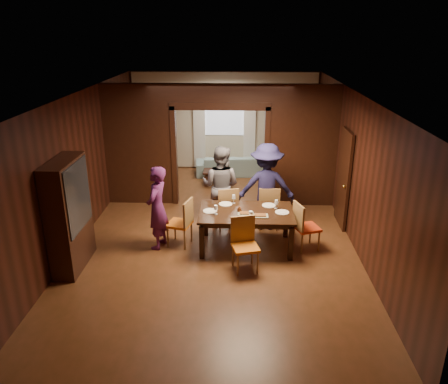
{
  "coord_description": "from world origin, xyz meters",
  "views": [
    {
      "loc": [
        0.45,
        -8.42,
        4.11
      ],
      "look_at": [
        0.16,
        -0.4,
        1.05
      ],
      "focal_mm": 35.0,
      "sensor_mm": 36.0,
      "label": 1
    }
  ],
  "objects_px": {
    "person_navy": "(266,187)",
    "chair_near": "(245,246)",
    "coffee_table": "(218,178)",
    "chair_far_r": "(268,207)",
    "chair_right": "(307,226)",
    "dining_table": "(246,229)",
    "hutch": "(69,215)",
    "chair_left": "(179,222)",
    "person_purple": "(157,208)",
    "person_grey": "(221,186)",
    "sofa": "(230,165)",
    "chair_far_l": "(226,207)"
  },
  "relations": [
    {
      "from": "dining_table",
      "to": "person_purple",
      "type": "bearing_deg",
      "value": -178.56
    },
    {
      "from": "chair_left",
      "to": "chair_right",
      "type": "height_order",
      "value": "same"
    },
    {
      "from": "chair_far_l",
      "to": "chair_far_r",
      "type": "height_order",
      "value": "same"
    },
    {
      "from": "person_grey",
      "to": "person_navy",
      "type": "xyz_separation_m",
      "value": [
        0.97,
        -0.17,
        0.05
      ]
    },
    {
      "from": "person_grey",
      "to": "chair_left",
      "type": "relative_size",
      "value": 1.82
    },
    {
      "from": "person_purple",
      "to": "dining_table",
      "type": "relative_size",
      "value": 0.91
    },
    {
      "from": "chair_near",
      "to": "hutch",
      "type": "height_order",
      "value": "hutch"
    },
    {
      "from": "person_grey",
      "to": "chair_near",
      "type": "distance_m",
      "value": 2.08
    },
    {
      "from": "person_purple",
      "to": "sofa",
      "type": "xyz_separation_m",
      "value": [
        1.29,
        4.58,
        -0.54
      ]
    },
    {
      "from": "person_purple",
      "to": "dining_table",
      "type": "xyz_separation_m",
      "value": [
        1.72,
        0.04,
        -0.45
      ]
    },
    {
      "from": "person_navy",
      "to": "chair_near",
      "type": "xyz_separation_m",
      "value": [
        -0.45,
        -1.8,
        -0.45
      ]
    },
    {
      "from": "sofa",
      "to": "chair_far_r",
      "type": "bearing_deg",
      "value": 98.92
    },
    {
      "from": "coffee_table",
      "to": "chair_far_r",
      "type": "height_order",
      "value": "chair_far_r"
    },
    {
      "from": "hutch",
      "to": "chair_left",
      "type": "bearing_deg",
      "value": 25.68
    },
    {
      "from": "person_grey",
      "to": "person_navy",
      "type": "height_order",
      "value": "person_navy"
    },
    {
      "from": "person_grey",
      "to": "chair_far_l",
      "type": "xyz_separation_m",
      "value": [
        0.14,
        -0.25,
        -0.4
      ]
    },
    {
      "from": "dining_table",
      "to": "chair_far_l",
      "type": "distance_m",
      "value": 0.95
    },
    {
      "from": "person_grey",
      "to": "coffee_table",
      "type": "bearing_deg",
      "value": -67.6
    },
    {
      "from": "person_navy",
      "to": "chair_near",
      "type": "height_order",
      "value": "person_navy"
    },
    {
      "from": "person_purple",
      "to": "chair_near",
      "type": "height_order",
      "value": "person_purple"
    },
    {
      "from": "chair_right",
      "to": "chair_far_r",
      "type": "height_order",
      "value": "same"
    },
    {
      "from": "person_navy",
      "to": "chair_right",
      "type": "distance_m",
      "value": 1.3
    },
    {
      "from": "person_grey",
      "to": "chair_right",
      "type": "relative_size",
      "value": 1.82
    },
    {
      "from": "chair_far_r",
      "to": "person_purple",
      "type": "bearing_deg",
      "value": 23.45
    },
    {
      "from": "person_grey",
      "to": "chair_far_l",
      "type": "relative_size",
      "value": 1.82
    },
    {
      "from": "person_grey",
      "to": "chair_far_l",
      "type": "bearing_deg",
      "value": 137.01
    },
    {
      "from": "chair_near",
      "to": "hutch",
      "type": "relative_size",
      "value": 0.48
    },
    {
      "from": "coffee_table",
      "to": "chair_right",
      "type": "relative_size",
      "value": 0.82
    },
    {
      "from": "dining_table",
      "to": "chair_near",
      "type": "xyz_separation_m",
      "value": [
        -0.02,
        -0.88,
        0.1
      ]
    },
    {
      "from": "dining_table",
      "to": "coffee_table",
      "type": "relative_size",
      "value": 2.27
    },
    {
      "from": "person_grey",
      "to": "chair_far_r",
      "type": "xyz_separation_m",
      "value": [
        1.04,
        -0.18,
        -0.4
      ]
    },
    {
      "from": "person_navy",
      "to": "dining_table",
      "type": "xyz_separation_m",
      "value": [
        -0.43,
        -0.93,
        -0.56
      ]
    },
    {
      "from": "dining_table",
      "to": "chair_right",
      "type": "relative_size",
      "value": 1.87
    },
    {
      "from": "person_purple",
      "to": "chair_right",
      "type": "relative_size",
      "value": 1.71
    },
    {
      "from": "hutch",
      "to": "coffee_table",
      "type": "bearing_deg",
      "value": 61.5
    },
    {
      "from": "sofa",
      "to": "chair_far_l",
      "type": "relative_size",
      "value": 2.03
    },
    {
      "from": "person_purple",
      "to": "hutch",
      "type": "relative_size",
      "value": 0.83
    },
    {
      "from": "chair_left",
      "to": "chair_near",
      "type": "bearing_deg",
      "value": 69.88
    },
    {
      "from": "person_grey",
      "to": "coffee_table",
      "type": "relative_size",
      "value": 2.21
    },
    {
      "from": "dining_table",
      "to": "person_grey",
      "type": "bearing_deg",
      "value": 116.43
    },
    {
      "from": "chair_near",
      "to": "person_navy",
      "type": "bearing_deg",
      "value": 61.4
    },
    {
      "from": "person_grey",
      "to": "hutch",
      "type": "distance_m",
      "value": 3.22
    },
    {
      "from": "person_navy",
      "to": "coffee_table",
      "type": "relative_size",
      "value": 2.34
    },
    {
      "from": "coffee_table",
      "to": "chair_right",
      "type": "height_order",
      "value": "chair_right"
    },
    {
      "from": "chair_right",
      "to": "person_navy",
      "type": "bearing_deg",
      "value": 19.56
    },
    {
      "from": "person_purple",
      "to": "chair_right",
      "type": "distance_m",
      "value": 2.92
    },
    {
      "from": "sofa",
      "to": "dining_table",
      "type": "relative_size",
      "value": 1.08
    },
    {
      "from": "chair_far_l",
      "to": "chair_near",
      "type": "bearing_deg",
      "value": 88.15
    },
    {
      "from": "hutch",
      "to": "sofa",
      "type": "bearing_deg",
      "value": 63.15
    },
    {
      "from": "person_purple",
      "to": "chair_far_l",
      "type": "bearing_deg",
      "value": 135.77
    }
  ]
}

